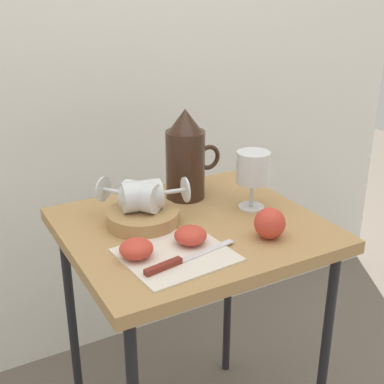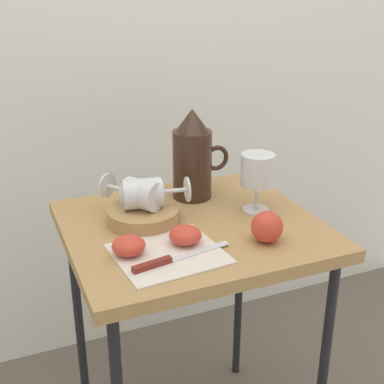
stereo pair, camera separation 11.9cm
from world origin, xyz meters
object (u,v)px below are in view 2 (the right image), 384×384
Objects in this scene: apple_half_left at (129,246)px; apple_half_right at (185,235)px; wine_glass_tipped_far at (140,194)px; knife at (168,260)px; apple_whole at (267,227)px; wine_glass_upright at (257,173)px; wine_glass_tipped_near at (144,193)px; pitcher at (193,162)px; basket_tray at (143,215)px; table at (192,248)px.

apple_half_left and apple_half_right have the same top height.
wine_glass_tipped_far is 0.22m from knife.
apple_half_left is at bearing 169.78° from apple_whole.
wine_glass_upright is 0.27m from wine_glass_tipped_near.
apple_half_left is at bearing -135.25° from pitcher.
basket_tray is 1.03× the size of wine_glass_tipped_near.
table is 9.94× the size of apple_half_right.
apple_half_left is 0.30m from apple_whole.
table is 0.18m from wine_glass_tipped_near.
apple_half_left is 0.09m from knife.
apple_whole is (0.17, -0.05, 0.01)m from apple_half_right.
basket_tray is 0.21m from pitcher.
wine_glass_upright is 0.90× the size of wine_glass_tipped_near.
knife is (-0.29, -0.16, -0.09)m from wine_glass_upright.
apple_whole is at bearing -43.19° from wine_glass_tipped_near.
apple_whole is at bearing -50.84° from table.
knife is (-0.01, -0.21, -0.06)m from wine_glass_tipped_far.
apple_half_right is (-0.12, -0.24, -0.07)m from pitcher.
wine_glass_tipped_far is at bearing 115.10° from basket_tray.
basket_tray is 0.20m from knife.
wine_glass_tipped_far reaches higher than apple_half_left.
apple_half_right is (-0.05, -0.09, 0.09)m from table.
knife is at bearing -150.91° from wine_glass_upright.
basket_tray is (-0.10, 0.05, 0.08)m from table.
pitcher is (0.17, 0.10, 0.08)m from basket_tray.
wine_glass_tipped_far is at bearing 109.32° from apple_half_right.
table is at bearing -27.03° from basket_tray.
wine_glass_tipped_near is at bearing -21.69° from wine_glass_tipped_far.
table is 2.96× the size of pitcher.
knife is at bearing -93.81° from basket_tray.
table is 4.44× the size of wine_glass_tipped_far.
table is 0.18m from wine_glass_tipped_far.
apple_half_right reaches higher than basket_tray.
apple_half_right reaches higher than knife.
apple_half_left is at bearing -153.29° from table.
wine_glass_tipped_far is 2.24× the size of apple_half_left.
pitcher is at bearing 28.05° from wine_glass_tipped_far.
apple_whole is at bearing -110.72° from wine_glass_upright.
table is 0.14m from basket_tray.
pitcher is at bearing 44.75° from apple_half_left.
wine_glass_tipped_far is at bearing 87.39° from knife.
table is 3.09× the size of knife.
apple_half_right is (0.12, -0.00, 0.00)m from apple_half_left.
pitcher is 0.18m from wine_glass_upright.
basket_tray is at bearing -149.23° from pitcher.
wine_glass_upright reaches higher than apple_whole.
knife is at bearing -92.61° from wine_glass_tipped_far.
wine_glass_upright is at bearing 2.80° from table.
wine_glass_upright is 2.09× the size of apple_whole.
wine_glass_tipped_near reaches higher than apple_whole.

